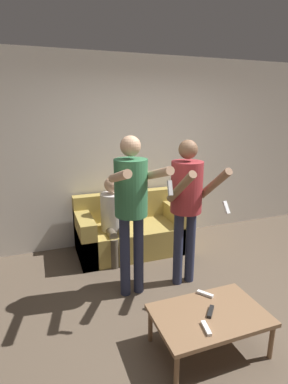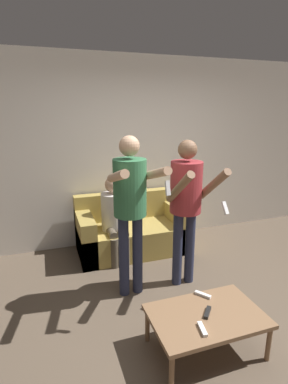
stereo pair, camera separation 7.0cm
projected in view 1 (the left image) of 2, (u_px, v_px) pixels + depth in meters
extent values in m
plane|color=brown|center=(210.00, 323.00, 2.86)|extent=(14.00, 14.00, 0.00)
cube|color=silver|center=(137.00, 152.00, 4.43)|extent=(6.40, 0.06, 2.70)
cube|color=#AD9347|center=(132.00, 238.00, 4.25)|extent=(1.53, 0.78, 0.39)
cube|color=#AD9347|center=(126.00, 205.00, 4.43)|extent=(1.53, 0.16, 0.40)
cube|color=#AD9347|center=(85.00, 237.00, 4.00)|extent=(0.20, 0.78, 0.61)
cube|color=#AD9347|center=(175.00, 225.00, 4.44)|extent=(0.20, 0.78, 0.61)
cylinder|color=#282D47|center=(125.00, 256.00, 3.19)|extent=(0.11, 0.11, 0.91)
cylinder|color=#282D47|center=(138.00, 254.00, 3.24)|extent=(0.11, 0.11, 0.91)
cylinder|color=#337047|center=(131.00, 188.00, 3.01)|extent=(0.34, 0.34, 0.58)
sphere|color=tan|center=(130.00, 146.00, 2.90)|extent=(0.20, 0.20, 0.20)
cylinder|color=tan|center=(119.00, 176.00, 2.66)|extent=(0.08, 0.54, 0.23)
cylinder|color=tan|center=(158.00, 173.00, 2.79)|extent=(0.08, 0.54, 0.23)
cube|color=white|center=(170.00, 188.00, 2.57)|extent=(0.04, 0.06, 0.13)
cylinder|color=#282D47|center=(178.00, 249.00, 3.40)|extent=(0.11, 0.11, 0.87)
cylinder|color=#282D47|center=(190.00, 246.00, 3.45)|extent=(0.11, 0.11, 0.87)
cylinder|color=#9E2D33|center=(187.00, 187.00, 3.23)|extent=(0.34, 0.34, 0.56)
sphere|color=brown|center=(188.00, 149.00, 3.12)|extent=(0.20, 0.20, 0.20)
cylinder|color=brown|center=(181.00, 187.00, 2.94)|extent=(0.08, 0.51, 0.42)
cylinder|color=brown|center=(214.00, 184.00, 3.07)|extent=(0.08, 0.51, 0.42)
cube|color=white|center=(226.00, 208.00, 2.91)|extent=(0.04, 0.10, 0.12)
cylinder|color=brown|center=(114.00, 253.00, 3.80)|extent=(0.11, 0.11, 0.39)
cylinder|color=brown|center=(125.00, 252.00, 3.85)|extent=(0.11, 0.11, 0.39)
cylinder|color=brown|center=(111.00, 232.00, 3.89)|extent=(0.11, 0.32, 0.11)
cylinder|color=brown|center=(122.00, 231.00, 3.94)|extent=(0.11, 0.32, 0.11)
cylinder|color=silver|center=(113.00, 212.00, 4.00)|extent=(0.32, 0.32, 0.50)
sphere|color=tan|center=(112.00, 185.00, 3.90)|extent=(0.20, 0.20, 0.20)
cube|color=#846042|center=(210.00, 315.00, 2.46)|extent=(0.93, 0.60, 0.04)
cylinder|color=#846042|center=(177.00, 372.00, 2.13)|extent=(0.04, 0.04, 0.31)
cylinder|color=#846042|center=(271.00, 342.00, 2.41)|extent=(0.04, 0.04, 0.31)
cylinder|color=#846042|center=(150.00, 325.00, 2.60)|extent=(0.04, 0.04, 0.31)
cylinder|color=#846042|center=(232.00, 304.00, 2.88)|extent=(0.04, 0.04, 0.31)
cube|color=white|center=(206.00, 328.00, 2.27)|extent=(0.06, 0.15, 0.02)
cube|color=black|center=(211.00, 312.00, 2.46)|extent=(0.13, 0.14, 0.02)
cube|color=white|center=(205.00, 294.00, 2.69)|extent=(0.12, 0.14, 0.02)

